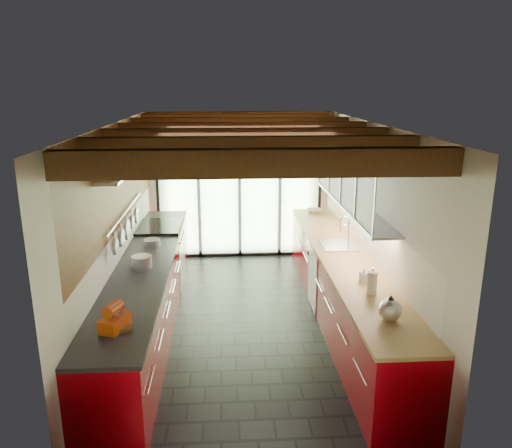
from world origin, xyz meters
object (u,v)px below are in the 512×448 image
at_px(kettle, 390,308).
at_px(soap_bottle, 364,275).
at_px(paper_towel, 372,283).
at_px(stand_mixer, 115,318).
at_px(bowl, 314,211).

distance_m(kettle, soap_bottle, 0.91).
distance_m(paper_towel, soap_bottle, 0.32).
bearing_deg(kettle, paper_towel, 90.00).
distance_m(stand_mixer, kettle, 2.54).
bearing_deg(stand_mixer, kettle, 0.49).
xyz_separation_m(kettle, bowl, (-0.00, 4.08, -0.08)).
height_order(soap_bottle, bowl, soap_bottle).
xyz_separation_m(paper_towel, bowl, (0.00, 3.48, -0.09)).
relative_size(kettle, paper_towel, 1.05).
distance_m(paper_towel, bowl, 3.48).
relative_size(paper_towel, bowl, 1.20).
height_order(kettle, bowl, kettle).
height_order(paper_towel, soap_bottle, paper_towel).
bearing_deg(soap_bottle, bowl, 90.00).
bearing_deg(bowl, kettle, -90.00).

